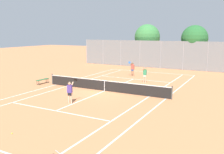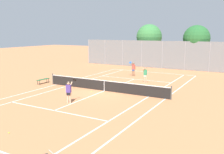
{
  "view_description": "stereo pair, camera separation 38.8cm",
  "coord_description": "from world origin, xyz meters",
  "px_view_note": "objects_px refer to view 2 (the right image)",
  "views": [
    {
      "loc": [
        10.7,
        -18.47,
        5.08
      ],
      "look_at": [
        -0.06,
        1.5,
        1.0
      ],
      "focal_mm": 40.0,
      "sensor_mm": 36.0,
      "label": 1
    },
    {
      "loc": [
        11.04,
        -18.28,
        5.08
      ],
      "look_at": [
        -0.06,
        1.5,
        1.0
      ],
      "focal_mm": 40.0,
      "sensor_mm": 36.0,
      "label": 2
    }
  ],
  "objects_px": {
    "tree_behind_left": "(149,38)",
    "player_near_side": "(69,91)",
    "loose_tennis_ball_1": "(9,133)",
    "player_far_right": "(145,74)",
    "loose_tennis_ball_0": "(64,87)",
    "player_far_left": "(133,68)",
    "tennis_net": "(104,85)",
    "tree_behind_right": "(197,39)",
    "courtside_bench": "(43,80)",
    "loose_tennis_ball_3": "(92,91)"
  },
  "relations": [
    {
      "from": "tree_behind_left",
      "to": "tree_behind_right",
      "type": "height_order",
      "value": "tree_behind_left"
    },
    {
      "from": "player_far_left",
      "to": "loose_tennis_ball_1",
      "type": "bearing_deg",
      "value": -85.45
    },
    {
      "from": "tennis_net",
      "to": "player_far_left",
      "type": "distance_m",
      "value": 8.13
    },
    {
      "from": "player_near_side",
      "to": "loose_tennis_ball_0",
      "type": "height_order",
      "value": "player_near_side"
    },
    {
      "from": "player_far_right",
      "to": "tree_behind_right",
      "type": "bearing_deg",
      "value": 79.01
    },
    {
      "from": "player_far_right",
      "to": "tennis_net",
      "type": "bearing_deg",
      "value": -110.46
    },
    {
      "from": "player_near_side",
      "to": "tennis_net",
      "type": "bearing_deg",
      "value": 87.4
    },
    {
      "from": "player_far_left",
      "to": "tree_behind_left",
      "type": "distance_m",
      "value": 11.4
    },
    {
      "from": "player_far_left",
      "to": "loose_tennis_ball_3",
      "type": "xyz_separation_m",
      "value": [
        0.12,
        -8.9,
        -0.89
      ]
    },
    {
      "from": "player_far_left",
      "to": "courtside_bench",
      "type": "relative_size",
      "value": 1.18
    },
    {
      "from": "tree_behind_left",
      "to": "player_near_side",
      "type": "bearing_deg",
      "value": -82.82
    },
    {
      "from": "player_far_left",
      "to": "loose_tennis_ball_1",
      "type": "xyz_separation_m",
      "value": [
        1.47,
        -18.46,
        -0.89
      ]
    },
    {
      "from": "courtside_bench",
      "to": "tree_behind_right",
      "type": "distance_m",
      "value": 21.47
    },
    {
      "from": "player_near_side",
      "to": "loose_tennis_ball_1",
      "type": "bearing_deg",
      "value": -82.29
    },
    {
      "from": "loose_tennis_ball_0",
      "to": "player_near_side",
      "type": "bearing_deg",
      "value": -46.52
    },
    {
      "from": "loose_tennis_ball_3",
      "to": "tree_behind_right",
      "type": "bearing_deg",
      "value": 74.61
    },
    {
      "from": "tennis_net",
      "to": "player_far_right",
      "type": "relative_size",
      "value": 7.5
    },
    {
      "from": "player_near_side",
      "to": "player_far_left",
      "type": "distance_m",
      "value": 12.68
    },
    {
      "from": "player_near_side",
      "to": "loose_tennis_ball_3",
      "type": "bearing_deg",
      "value": 98.49
    },
    {
      "from": "loose_tennis_ball_1",
      "to": "tree_behind_right",
      "type": "bearing_deg",
      "value": 82.41
    },
    {
      "from": "player_far_right",
      "to": "tree_behind_left",
      "type": "distance_m",
      "value": 15.03
    },
    {
      "from": "player_near_side",
      "to": "player_far_right",
      "type": "xyz_separation_m",
      "value": [
        2.06,
        9.55,
        -0.02
      ]
    },
    {
      "from": "player_far_left",
      "to": "tree_behind_right",
      "type": "height_order",
      "value": "tree_behind_right"
    },
    {
      "from": "player_far_right",
      "to": "tree_behind_right",
      "type": "xyz_separation_m",
      "value": [
        2.45,
        12.64,
        3.23
      ]
    },
    {
      "from": "player_near_side",
      "to": "loose_tennis_ball_1",
      "type": "height_order",
      "value": "player_near_side"
    },
    {
      "from": "loose_tennis_ball_3",
      "to": "player_far_right",
      "type": "bearing_deg",
      "value": 65.65
    },
    {
      "from": "tennis_net",
      "to": "loose_tennis_ball_1",
      "type": "height_order",
      "value": "tennis_net"
    },
    {
      "from": "courtside_bench",
      "to": "loose_tennis_ball_1",
      "type": "bearing_deg",
      "value": -53.23
    },
    {
      "from": "loose_tennis_ball_0",
      "to": "loose_tennis_ball_3",
      "type": "bearing_deg",
      "value": -5.94
    },
    {
      "from": "player_far_right",
      "to": "courtside_bench",
      "type": "height_order",
      "value": "player_far_right"
    },
    {
      "from": "player_far_right",
      "to": "loose_tennis_ball_3",
      "type": "xyz_separation_m",
      "value": [
        -2.62,
        -5.79,
        -0.88
      ]
    },
    {
      "from": "player_far_right",
      "to": "tree_behind_left",
      "type": "height_order",
      "value": "tree_behind_left"
    },
    {
      "from": "player_far_right",
      "to": "courtside_bench",
      "type": "xyz_separation_m",
      "value": [
        -8.81,
        -5.25,
        -0.5
      ]
    },
    {
      "from": "loose_tennis_ball_0",
      "to": "tree_behind_left",
      "type": "xyz_separation_m",
      "value": [
        0.96,
        19.22,
        4.21
      ]
    },
    {
      "from": "player_far_left",
      "to": "tree_behind_left",
      "type": "height_order",
      "value": "tree_behind_left"
    },
    {
      "from": "loose_tennis_ball_0",
      "to": "courtside_bench",
      "type": "bearing_deg",
      "value": 176.26
    },
    {
      "from": "player_near_side",
      "to": "loose_tennis_ball_0",
      "type": "distance_m",
      "value": 5.73
    },
    {
      "from": "player_far_right",
      "to": "loose_tennis_ball_0",
      "type": "distance_m",
      "value": 8.11
    },
    {
      "from": "player_near_side",
      "to": "player_far_left",
      "type": "height_order",
      "value": "same"
    },
    {
      "from": "loose_tennis_ball_3",
      "to": "courtside_bench",
      "type": "relative_size",
      "value": 0.04
    },
    {
      "from": "player_far_left",
      "to": "player_far_right",
      "type": "height_order",
      "value": "player_far_left"
    },
    {
      "from": "player_near_side",
      "to": "tree_behind_right",
      "type": "xyz_separation_m",
      "value": [
        4.51,
        22.19,
        3.22
      ]
    },
    {
      "from": "tennis_net",
      "to": "loose_tennis_ball_0",
      "type": "relative_size",
      "value": 181.82
    },
    {
      "from": "player_far_left",
      "to": "tree_behind_right",
      "type": "xyz_separation_m",
      "value": [
        5.2,
        9.52,
        3.22
      ]
    },
    {
      "from": "player_far_left",
      "to": "player_far_right",
      "type": "relative_size",
      "value": 1.11
    },
    {
      "from": "tennis_net",
      "to": "loose_tennis_ball_3",
      "type": "relative_size",
      "value": 181.82
    },
    {
      "from": "player_near_side",
      "to": "loose_tennis_ball_0",
      "type": "bearing_deg",
      "value": 133.48
    },
    {
      "from": "tennis_net",
      "to": "player_far_right",
      "type": "height_order",
      "value": "player_far_right"
    },
    {
      "from": "courtside_bench",
      "to": "loose_tennis_ball_3",
      "type": "bearing_deg",
      "value": -4.92
    },
    {
      "from": "player_far_right",
      "to": "courtside_bench",
      "type": "relative_size",
      "value": 1.07
    }
  ]
}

